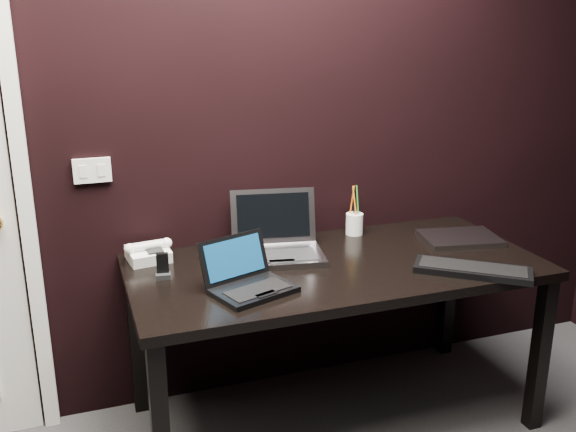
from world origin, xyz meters
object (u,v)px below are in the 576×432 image
object	(u,v)px
desk_phone	(148,253)
pen_cup	(354,223)
desk	(335,280)
mobile_phone	(163,269)
silver_laptop	(277,244)
closed_laptop	(460,238)
netbook	(248,281)
ext_keyboard	(473,270)

from	to	relation	value
desk_phone	pen_cup	world-z (taller)	pen_cup
desk	mobile_phone	world-z (taller)	mobile_phone
desk	pen_cup	size ratio (longest dim) A/B	7.22
silver_laptop	closed_laptop	distance (m)	0.85
pen_cup	desk	bearing A→B (deg)	-126.25
closed_laptop	desk_phone	bearing A→B (deg)	171.28
netbook	silver_laptop	world-z (taller)	silver_laptop
ext_keyboard	netbook	bearing A→B (deg)	171.25
desk_phone	pen_cup	size ratio (longest dim) A/B	0.88
desk	desk_phone	bearing A→B (deg)	158.97
silver_laptop	closed_laptop	bearing A→B (deg)	-6.56
closed_laptop	desk_phone	xyz separation A→B (m)	(-1.38, 0.21, 0.02)
silver_laptop	pen_cup	xyz separation A→B (m)	(0.43, 0.15, 0.01)
pen_cup	closed_laptop	bearing A→B (deg)	-30.27
netbook	mobile_phone	xyz separation A→B (m)	(-0.28, 0.23, -0.00)
silver_laptop	pen_cup	size ratio (longest dim) A/B	1.81
ext_keyboard	mobile_phone	size ratio (longest dim) A/B	4.55
desk	desk_phone	xyz separation A→B (m)	(-0.73, 0.28, 0.11)
desk_phone	pen_cup	distance (m)	0.96
ext_keyboard	desk	bearing A→B (deg)	149.23
closed_laptop	desk	bearing A→B (deg)	-173.86
desk_phone	netbook	bearing A→B (deg)	-53.78
silver_laptop	mobile_phone	bearing A→B (deg)	-170.33
desk_phone	mobile_phone	distance (m)	0.20
netbook	ext_keyboard	bearing A→B (deg)	-8.75
ext_keyboard	desk_phone	xyz separation A→B (m)	(-1.20, 0.56, 0.02)
netbook	ext_keyboard	xyz separation A→B (m)	(0.89, -0.14, -0.02)
closed_laptop	netbook	bearing A→B (deg)	-168.67
desk	pen_cup	world-z (taller)	pen_cup
ext_keyboard	closed_laptop	size ratio (longest dim) A/B	1.20
pen_cup	ext_keyboard	bearing A→B (deg)	-67.79
desk	mobile_phone	bearing A→B (deg)	173.35
silver_laptop	mobile_phone	xyz separation A→B (m)	(-0.50, -0.09, -0.01)
desk	silver_laptop	bearing A→B (deg)	140.23
pen_cup	silver_laptop	bearing A→B (deg)	-161.24
desk	netbook	size ratio (longest dim) A/B	4.75
desk_phone	mobile_phone	xyz separation A→B (m)	(0.03, -0.20, 0.00)
ext_keyboard	mobile_phone	bearing A→B (deg)	162.81
netbook	closed_laptop	bearing A→B (deg)	11.33
silver_laptop	ext_keyboard	size ratio (longest dim) A/B	0.94
netbook	pen_cup	world-z (taller)	pen_cup
pen_cup	desk_phone	bearing A→B (deg)	-178.06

